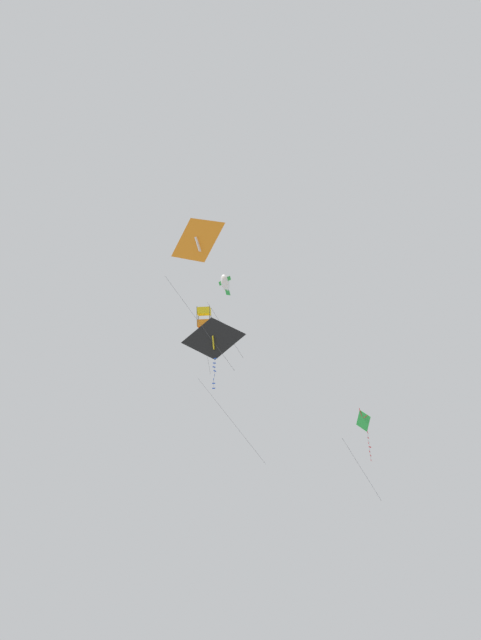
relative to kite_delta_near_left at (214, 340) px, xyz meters
name	(u,v)px	position (x,y,z in m)	size (l,w,h in m)	color
kite_delta_near_left	(214,340)	(0.00, 0.00, 0.00)	(3.28, 4.31, 8.00)	black
kite_box_highest	(204,318)	(2.33, 1.32, 3.27)	(1.39, 1.02, 4.71)	yellow
kite_delta_near_right	(198,241)	(-2.94, 0.28, 5.17)	(4.35, 4.21, 8.28)	orange
kite_fish_mid_left	(225,283)	(0.22, -0.60, 4.19)	(2.22, 2.12, 5.14)	white
kite_diamond_upper_right	(364,423)	(5.67, -7.93, -3.56)	(2.41, 1.91, 5.09)	green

